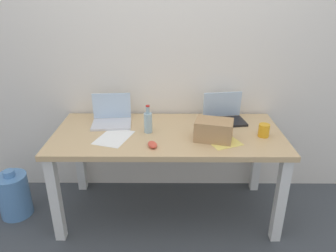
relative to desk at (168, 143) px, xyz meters
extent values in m
plane|color=#42474C|center=(0.00, 0.00, -0.64)|extent=(8.00, 8.00, 0.00)
cube|color=silver|center=(0.00, 0.45, 0.66)|extent=(5.20, 0.08, 2.60)
cube|color=tan|center=(0.00, 0.00, 0.07)|extent=(1.73, 0.77, 0.04)
cube|color=silver|center=(-0.80, -0.33, -0.29)|extent=(0.07, 0.07, 0.69)
cube|color=silver|center=(0.80, -0.33, -0.29)|extent=(0.07, 0.07, 0.69)
cube|color=silver|center=(-0.80, 0.33, -0.29)|extent=(0.07, 0.07, 0.69)
cube|color=silver|center=(0.80, 0.33, -0.29)|extent=(0.07, 0.07, 0.69)
cube|color=silver|center=(-0.45, 0.13, 0.10)|extent=(0.32, 0.25, 0.02)
cube|color=silver|center=(-0.46, 0.24, 0.22)|extent=(0.31, 0.04, 0.21)
cube|color=black|center=(0.46, 0.18, 0.10)|extent=(0.34, 0.24, 0.02)
cube|color=silver|center=(0.45, 0.28, 0.22)|extent=(0.32, 0.07, 0.21)
cylinder|color=#99B7C1|center=(-0.15, 0.00, 0.17)|extent=(0.06, 0.06, 0.15)
cylinder|color=#99B7C1|center=(-0.15, 0.00, 0.27)|extent=(0.03, 0.03, 0.05)
cylinder|color=#B21E19|center=(-0.15, 0.00, 0.30)|extent=(0.03, 0.03, 0.01)
ellipsoid|color=#D84C38|center=(-0.11, -0.24, 0.11)|extent=(0.09, 0.11, 0.03)
cube|color=tan|center=(0.33, -0.13, 0.17)|extent=(0.30, 0.24, 0.15)
cylinder|color=gold|center=(0.70, -0.07, 0.14)|extent=(0.08, 0.08, 0.09)
cube|color=#F4E06B|center=(0.38, -0.12, 0.10)|extent=(0.31, 0.35, 0.00)
cube|color=white|center=(-0.39, -0.10, 0.10)|extent=(0.29, 0.35, 0.00)
cylinder|color=#598CC6|center=(-1.26, -0.05, -0.45)|extent=(0.25, 0.25, 0.37)
cylinder|color=#598CC6|center=(-1.26, -0.05, -0.25)|extent=(0.09, 0.09, 0.05)
camera|label=1|loc=(0.01, -2.18, 1.09)|focal=33.74mm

